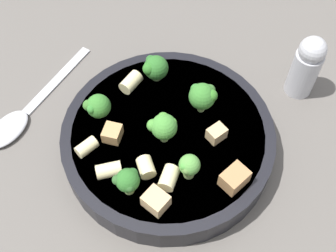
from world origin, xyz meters
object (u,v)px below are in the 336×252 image
(broccoli_floret_1, at_px, (155,68))
(chicken_chunk_0, at_px, (112,133))
(pepper_shaker, at_px, (306,66))
(rigatoni_4, at_px, (169,178))
(pasta_bowl, at_px, (168,138))
(spoon, at_px, (22,115))
(rigatoni_2, at_px, (109,170))
(rigatoni_3, at_px, (146,167))
(broccoli_floret_0, at_px, (203,96))
(broccoli_floret_2, at_px, (98,106))
(rigatoni_1, at_px, (131,82))
(broccoli_floret_5, at_px, (128,181))
(chicken_chunk_2, at_px, (156,201))
(broccoli_floret_4, at_px, (163,126))
(rigatoni_0, at_px, (87,147))
(chicken_chunk_3, at_px, (234,178))
(chicken_chunk_1, at_px, (217,134))
(broccoli_floret_3, at_px, (189,166))

(broccoli_floret_1, bearing_deg, chicken_chunk_0, 122.01)
(pepper_shaker, bearing_deg, rigatoni_4, 102.04)
(pasta_bowl, distance_m, spoon, 0.19)
(rigatoni_2, height_order, spoon, rigatoni_2)
(rigatoni_3, bearing_deg, broccoli_floret_0, -67.34)
(broccoli_floret_2, xyz_separation_m, rigatoni_4, (-0.11, -0.03, -0.01))
(broccoli_floret_2, xyz_separation_m, rigatoni_1, (0.02, -0.05, -0.01))
(chicken_chunk_0, bearing_deg, spoon, 36.74)
(broccoli_floret_5, relative_size, chicken_chunk_2, 1.51)
(broccoli_floret_4, xyz_separation_m, rigatoni_0, (0.03, 0.08, -0.02))
(broccoli_floret_5, xyz_separation_m, chicken_chunk_3, (-0.05, -0.10, -0.01))
(rigatoni_2, distance_m, chicken_chunk_0, 0.05)
(rigatoni_0, height_order, rigatoni_4, rigatoni_4)
(chicken_chunk_3, xyz_separation_m, spoon, (0.22, 0.16, -0.04))
(rigatoni_1, xyz_separation_m, chicken_chunk_3, (-0.17, -0.03, 0.00))
(broccoli_floret_4, distance_m, rigatoni_0, 0.09)
(broccoli_floret_1, height_order, rigatoni_3, broccoli_floret_1)
(rigatoni_3, xyz_separation_m, chicken_chunk_1, (-0.00, -0.09, -0.00))
(broccoli_floret_3, bearing_deg, broccoli_floret_1, -14.60)
(broccoli_floret_5, distance_m, chicken_chunk_1, 0.11)
(rigatoni_0, bearing_deg, broccoli_floret_5, -164.89)
(pasta_bowl, height_order, chicken_chunk_3, chicken_chunk_3)
(chicken_chunk_0, bearing_deg, pasta_bowl, -112.34)
(broccoli_floret_4, height_order, chicken_chunk_0, broccoli_floret_4)
(broccoli_floret_4, xyz_separation_m, chicken_chunk_2, (-0.07, 0.05, -0.02))
(chicken_chunk_2, relative_size, pepper_shaker, 0.26)
(pasta_bowl, height_order, rigatoni_3, rigatoni_3)
(broccoli_floret_3, distance_m, rigatoni_1, 0.14)
(chicken_chunk_2, bearing_deg, broccoli_floret_3, -75.25)
(broccoli_floret_3, xyz_separation_m, pepper_shaker, (0.05, -0.20, -0.01))
(pasta_bowl, relative_size, chicken_chunk_0, 12.01)
(broccoli_floret_2, distance_m, rigatoni_4, 0.12)
(broccoli_floret_0, bearing_deg, chicken_chunk_3, 166.99)
(pasta_bowl, distance_m, broccoli_floret_5, 0.09)
(rigatoni_3, bearing_deg, rigatoni_2, 64.67)
(pasta_bowl, bearing_deg, chicken_chunk_3, -163.35)
(chicken_chunk_1, bearing_deg, rigatoni_0, 66.72)
(pepper_shaker, bearing_deg, rigatoni_2, 91.69)
(rigatoni_1, relative_size, chicken_chunk_2, 1.11)
(pepper_shaker, bearing_deg, rigatoni_3, 95.94)
(broccoli_floret_5, bearing_deg, chicken_chunk_3, -115.32)
(broccoli_floret_2, height_order, chicken_chunk_0, broccoli_floret_2)
(broccoli_floret_3, xyz_separation_m, rigatoni_1, (0.14, -0.00, -0.01))
(broccoli_floret_4, bearing_deg, pepper_shaker, -90.54)
(rigatoni_4, relative_size, chicken_chunk_2, 1.03)
(rigatoni_0, xyz_separation_m, pepper_shaker, (-0.03, -0.28, 0.00))
(broccoli_floret_0, height_order, rigatoni_4, broccoli_floret_0)
(broccoli_floret_1, height_order, chicken_chunk_0, broccoli_floret_1)
(broccoli_floret_0, height_order, rigatoni_3, broccoli_floret_0)
(broccoli_floret_4, height_order, rigatoni_4, broccoli_floret_4)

